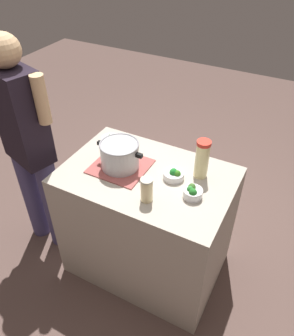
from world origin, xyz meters
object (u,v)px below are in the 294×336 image
object	(u,v)px
cooking_pot	(120,155)
lemonade_pitcher	(202,159)
mason_jar	(147,190)
broccoli_bowl_front	(193,192)
broccoli_bowl_back	(174,175)
broccoli_bowl_center	(110,140)
person_cook	(28,145)

from	to	relation	value
cooking_pot	lemonade_pitcher	xyz separation A→B (m)	(-0.47, -0.15, 0.03)
cooking_pot	mason_jar	xyz separation A→B (m)	(-0.28, 0.18, -0.02)
broccoli_bowl_front	broccoli_bowl_back	distance (m)	0.19
cooking_pot	broccoli_bowl_back	world-z (taller)	cooking_pot
lemonade_pitcher	broccoli_bowl_center	bearing A→B (deg)	-2.88
broccoli_bowl_back	lemonade_pitcher	bearing A→B (deg)	-142.95
broccoli_bowl_front	lemonade_pitcher	bearing A→B (deg)	-82.04
broccoli_bowl_center	person_cook	xyz separation A→B (m)	(0.45, 0.30, -0.00)
cooking_pot	broccoli_bowl_back	distance (m)	0.35
mason_jar	broccoli_bowl_back	bearing A→B (deg)	-103.28
mason_jar	cooking_pot	bearing A→B (deg)	-33.13
broccoli_bowl_front	broccoli_bowl_center	size ratio (longest dim) A/B	0.96
lemonade_pitcher	broccoli_bowl_front	bearing A→B (deg)	97.96
cooking_pot	broccoli_bowl_front	bearing A→B (deg)	174.97
broccoli_bowl_center	mason_jar	bearing A→B (deg)	142.18
mason_jar	broccoli_bowl_front	size ratio (longest dim) A/B	1.36
mason_jar	broccoli_bowl_front	bearing A→B (deg)	-146.61
cooking_pot	broccoli_bowl_front	distance (m)	0.50
lemonade_pitcher	mason_jar	xyz separation A→B (m)	(0.19, 0.34, -0.05)
cooking_pot	mason_jar	size ratio (longest dim) A/B	2.10
lemonade_pitcher	cooking_pot	bearing A→B (deg)	18.04
mason_jar	lemonade_pitcher	bearing A→B (deg)	-118.90
mason_jar	broccoli_bowl_center	world-z (taller)	mason_jar
lemonade_pitcher	broccoli_bowl_back	world-z (taller)	lemonade_pitcher
cooking_pot	broccoli_bowl_center	bearing A→B (deg)	-43.71
cooking_pot	broccoli_bowl_center	xyz separation A→B (m)	(0.19, -0.19, -0.07)
person_cook	broccoli_bowl_center	bearing A→B (deg)	-146.48
mason_jar	broccoli_bowl_center	xyz separation A→B (m)	(0.48, -0.37, -0.04)
broccoli_bowl_center	person_cook	bearing A→B (deg)	33.52
cooking_pot	person_cook	bearing A→B (deg)	10.01
cooking_pot	mason_jar	distance (m)	0.34
lemonade_pitcher	broccoli_bowl_front	distance (m)	0.22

